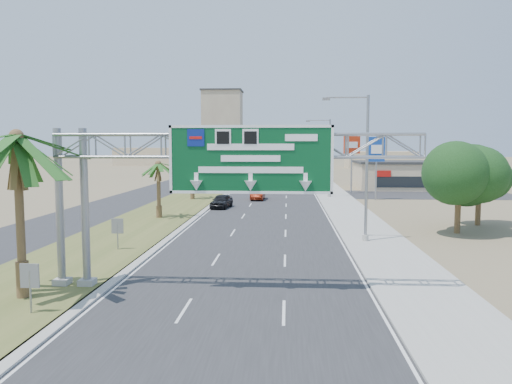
{
  "coord_description": "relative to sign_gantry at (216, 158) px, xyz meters",
  "views": [
    {
      "loc": [
        2.1,
        -12.26,
        6.59
      ],
      "look_at": [
        0.48,
        13.55,
        4.2
      ],
      "focal_mm": 35.0,
      "sensor_mm": 36.0,
      "label": 1
    }
  ],
  "objects": [
    {
      "name": "streetlight_far",
      "position": [
        8.36,
        78.07,
        -1.36
      ],
      "size": [
        3.27,
        0.44,
        10.0
      ],
      "color": "gray",
      "rests_on": "ground"
    },
    {
      "name": "median_grass",
      "position": [
        -8.94,
        100.07,
        -6.0
      ],
      "size": [
        7.0,
        300.0,
        0.12
      ],
      "primitive_type": "cube",
      "color": "#4D5525",
      "rests_on": "ground"
    },
    {
      "name": "pole_sign_red_near",
      "position": [
        12.04,
        47.48,
        0.28
      ],
      "size": [
        2.36,
        1.09,
        8.15
      ],
      "color": "gray",
      "rests_on": "ground"
    },
    {
      "name": "palm_row_f",
      "position": [
        -8.44,
        100.07,
        -1.35
      ],
      "size": [
        3.99,
        3.99,
        5.75
      ],
      "color": "brown",
      "rests_on": "ground"
    },
    {
      "name": "building_distant_right",
      "position": [
        31.06,
        130.07,
        -3.56
      ],
      "size": [
        20.0,
        12.0,
        5.0
      ],
      "primitive_type": "cube",
      "color": "tan",
      "rests_on": "ground"
    },
    {
      "name": "sidewalk_right",
      "position": [
        9.56,
        100.07,
        -6.01
      ],
      "size": [
        4.0,
        300.0,
        0.1
      ],
      "primitive_type": "cube",
      "color": "#9E9B93",
      "rests_on": "ground"
    },
    {
      "name": "car_mid_lane",
      "position": [
        -0.44,
        38.67,
        -5.34
      ],
      "size": [
        1.65,
        4.41,
        1.44
      ],
      "primitive_type": "imported",
      "rotation": [
        0.0,
        0.0,
        -0.03
      ],
      "color": "#651809",
      "rests_on": "ground"
    },
    {
      "name": "tower_distant",
      "position": [
        -30.94,
        240.07,
        11.44
      ],
      "size": [
        20.0,
        16.0,
        35.0
      ],
      "primitive_type": "cube",
      "color": "gray",
      "rests_on": "ground"
    },
    {
      "name": "building_distant_left",
      "position": [
        -43.94,
        150.07,
        -3.06
      ],
      "size": [
        24.0,
        14.0,
        6.0
      ],
      "primitive_type": "cube",
      "color": "tan",
      "rests_on": "ground"
    },
    {
      "name": "sign_gantry",
      "position": [
        0.0,
        0.0,
        0.0
      ],
      "size": [
        16.75,
        1.24,
        7.5
      ],
      "color": "gray",
      "rests_on": "ground"
    },
    {
      "name": "opposing_road",
      "position": [
        -15.94,
        100.07,
        -6.05
      ],
      "size": [
        8.0,
        300.0,
        0.02
      ],
      "primitive_type": "cube",
      "color": "#28282B",
      "rests_on": "ground"
    },
    {
      "name": "palm_row_c",
      "position": [
        -8.44,
        38.07,
        -0.39
      ],
      "size": [
        3.99,
        3.99,
        6.75
      ],
      "color": "brown",
      "rests_on": "ground"
    },
    {
      "name": "palm_row_b",
      "position": [
        -8.44,
        22.07,
        -1.16
      ],
      "size": [
        3.99,
        3.99,
        5.95
      ],
      "color": "brown",
      "rests_on": "ground"
    },
    {
      "name": "signal_mast",
      "position": [
        6.23,
        62.05,
        -1.21
      ],
      "size": [
        10.28,
        0.71,
        8.0
      ],
      "color": "gray",
      "rests_on": "ground"
    },
    {
      "name": "median_signback_a",
      "position": [
        -6.74,
        -3.93,
        -4.61
      ],
      "size": [
        0.75,
        0.08,
        2.08
      ],
      "color": "gray",
      "rests_on": "ground"
    },
    {
      "name": "store_building",
      "position": [
        23.06,
        56.07,
        -4.06
      ],
      "size": [
        18.0,
        10.0,
        4.0
      ],
      "primitive_type": "cube",
      "color": "tan",
      "rests_on": "ground"
    },
    {
      "name": "palm_near",
      "position": [
        -8.14,
        -1.93,
        0.87
      ],
      "size": [
        5.7,
        5.7,
        8.35
      ],
      "color": "brown",
      "rests_on": "ground"
    },
    {
      "name": "palm_row_e",
      "position": [
        -8.44,
        75.07,
        -0.97
      ],
      "size": [
        3.99,
        3.99,
        6.15
      ],
      "color": "brown",
      "rests_on": "ground"
    },
    {
      "name": "streetlight_near",
      "position": [
        8.36,
        12.07,
        -1.36
      ],
      "size": [
        3.27,
        0.44,
        10.0
      ],
      "color": "gray",
      "rests_on": "ground"
    },
    {
      "name": "palm_row_d",
      "position": [
        -8.44,
        56.07,
        -1.64
      ],
      "size": [
        3.99,
        3.99,
        5.45
      ],
      "color": "brown",
      "rests_on": "ground"
    },
    {
      "name": "pole_sign_blue",
      "position": [
        13.98,
        39.24,
        -0.19
      ],
      "size": [
        2.02,
        0.62,
        7.9
      ],
      "color": "gray",
      "rests_on": "ground"
    },
    {
      "name": "median_signback_b",
      "position": [
        -7.44,
        8.07,
        -4.61
      ],
      "size": [
        0.75,
        0.08,
        2.08
      ],
      "color": "gray",
      "rests_on": "ground"
    },
    {
      "name": "road",
      "position": [
        1.06,
        100.07,
        -6.05
      ],
      "size": [
        12.0,
        300.0,
        0.02
      ],
      "primitive_type": "cube",
      "color": "#28282B",
      "rests_on": "ground"
    },
    {
      "name": "car_far",
      "position": [
        -0.93,
        79.12,
        -5.35
      ],
      "size": [
        2.62,
        5.08,
        1.41
      ],
      "primitive_type": "imported",
      "rotation": [
        0.0,
        0.0,
        0.14
      ],
      "color": "black",
      "rests_on": "ground"
    },
    {
      "name": "pole_sign_red_far",
      "position": [
        10.06,
        72.34,
        -0.14
      ],
      "size": [
        2.18,
        0.98,
        7.54
      ],
      "color": "gray",
      "rests_on": "ground"
    },
    {
      "name": "car_left_lane",
      "position": [
        -3.8,
        30.2,
        -5.32
      ],
      "size": [
        2.3,
        4.51,
        1.47
      ],
      "primitive_type": "imported",
      "rotation": [
        0.0,
        0.0,
        -0.13
      ],
      "color": "black",
      "rests_on": "ground"
    },
    {
      "name": "oak_far",
      "position": [
        19.06,
        20.07,
        -2.24
      ],
      "size": [
        3.5,
        3.5,
        5.6
      ],
      "color": "brown",
      "rests_on": "ground"
    },
    {
      "name": "streetlight_mid",
      "position": [
        8.36,
        42.07,
        -1.36
      ],
      "size": [
        3.27,
        0.44,
        10.0
      ],
      "color": "gray",
      "rests_on": "ground"
    },
    {
      "name": "car_right_lane",
      "position": [
        3.63,
        50.45,
        -5.3
      ],
      "size": [
        3.09,
        5.67,
        1.51
      ],
      "primitive_type": "imported",
      "rotation": [
        0.0,
        0.0,
        -0.11
      ],
      "color": "gray",
      "rests_on": "ground"
    },
    {
      "name": "oak_near",
      "position": [
        16.06,
        16.07,
        -1.53
      ],
      "size": [
        4.5,
        4.5,
        6.8
      ],
      "color": "brown",
      "rests_on": "ground"
    }
  ]
}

